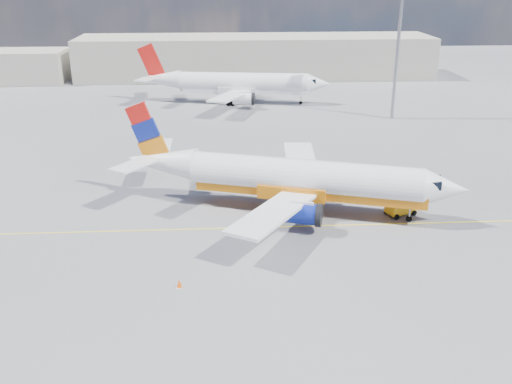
{
  "coord_description": "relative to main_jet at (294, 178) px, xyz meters",
  "views": [
    {
      "loc": [
        -2.03,
        -41.16,
        20.79
      ],
      "look_at": [
        0.63,
        2.43,
        3.5
      ],
      "focal_mm": 40.0,
      "sensor_mm": 36.0,
      "label": 1
    }
  ],
  "objects": [
    {
      "name": "terminal_main",
      "position": [
        0.74,
        68.54,
        0.85
      ],
      "size": [
        70.0,
        14.0,
        8.0
      ],
      "primitive_type": "cube",
      "color": "#B1AA98",
      "rests_on": "ground"
    },
    {
      "name": "ground",
      "position": [
        -4.26,
        -6.46,
        -3.15
      ],
      "size": [
        240.0,
        240.0,
        0.0
      ],
      "primitive_type": "plane",
      "color": "#58595D",
      "rests_on": "ground"
    },
    {
      "name": "floodlight_mast",
      "position": [
        18.64,
        33.02,
        10.16
      ],
      "size": [
        1.62,
        1.62,
        22.21
      ],
      "color": "gray",
      "rests_on": "ground"
    },
    {
      "name": "main_jet",
      "position": [
        0.0,
        0.0,
        0.0
      ],
      "size": [
        31.15,
        23.7,
        9.44
      ],
      "rotation": [
        0.0,
        0.0,
        -0.3
      ],
      "color": "white",
      "rests_on": "ground"
    },
    {
      "name": "traffic_cone",
      "position": [
        -9.51,
        -12.93,
        -2.84
      ],
      "size": [
        0.45,
        0.45,
        0.63
      ],
      "color": "white",
      "rests_on": "ground"
    },
    {
      "name": "gse_tug",
      "position": [
        9.45,
        -1.55,
        -2.28
      ],
      "size": [
        2.92,
        2.42,
        1.84
      ],
      "rotation": [
        0.0,
        0.0,
        0.39
      ],
      "color": "black",
      "rests_on": "ground"
    },
    {
      "name": "second_jet",
      "position": [
        -3.69,
        44.61,
        0.01
      ],
      "size": [
        31.32,
        24.46,
        9.47
      ],
      "rotation": [
        0.0,
        0.0,
        -0.14
      ],
      "color": "white",
      "rests_on": "ground"
    },
    {
      "name": "taxi_line",
      "position": [
        -4.26,
        -3.46,
        -3.14
      ],
      "size": [
        70.0,
        0.15,
        0.01
      ],
      "primitive_type": "cube",
      "color": "yellow",
      "rests_on": "ground"
    }
  ]
}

